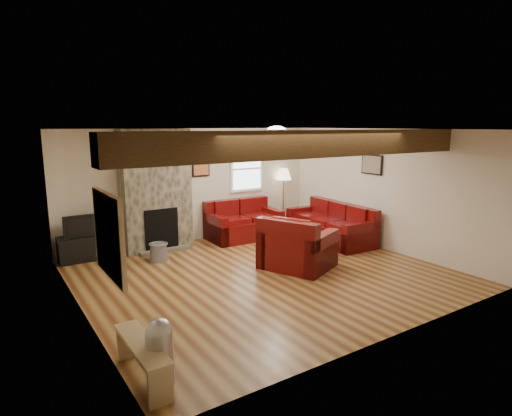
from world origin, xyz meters
The scene contains 18 objects.
room centered at (0.00, 0.00, 1.25)m, with size 8.00×8.00×8.00m.
oak_beam centered at (0.00, -1.25, 2.31)m, with size 6.00×0.36×0.38m, color #311F0E.
chimney_breast centered at (-1.00, 2.49, 1.22)m, with size 1.40×0.67×2.50m.
back_window centered at (1.35, 2.71, 1.55)m, with size 0.90×0.08×1.10m, color white, non-canonical shape.
hatch_window centered at (-2.96, -1.50, 1.45)m, with size 0.08×1.00×0.90m, color #A58357, non-canonical shape.
ceiling_dome centered at (0.90, 0.90, 2.44)m, with size 0.40×0.40×0.18m, color #EDE2CA, non-canonical shape.
artwork_back centered at (0.15, 2.71, 1.70)m, with size 0.42×0.06×0.52m, color black, non-canonical shape.
artwork_right centered at (2.96, 0.30, 1.75)m, with size 0.06×0.55×0.42m, color black, non-canonical shape.
sofa_three centered at (2.48, 1.00, 0.42)m, with size 2.17×0.91×0.84m, color #47050A, non-canonical shape.
loveseat centered at (0.97, 2.23, 0.44)m, with size 1.64×0.94×0.87m, color #47050A, non-canonical shape.
armchair_red centered at (0.73, -0.03, 0.47)m, with size 1.17×1.03×0.95m, color #47050A, non-canonical shape.
coffee_table centered at (1.42, 0.39, 0.21)m, with size 0.84×0.84×0.44m.
tv_cabinet centered at (-2.45, 2.53, 0.24)m, with size 0.97×0.39×0.48m, color black.
television centered at (-2.45, 2.53, 0.70)m, with size 0.74×0.10×0.43m, color black.
floor_lamp centered at (2.33, 2.55, 1.29)m, with size 0.39×0.39×1.51m.
pine_bench centered at (-2.83, -1.95, 0.21)m, with size 0.26×1.09×0.41m, color #A58357, non-canonical shape.
pedal_bin centered at (-2.70, -2.10, 0.35)m, with size 0.28×0.28×0.70m, color #A4A5AA, non-canonical shape.
coal_bucket centered at (-1.27, 1.72, 0.18)m, with size 0.38×0.38×0.35m, color gray, non-canonical shape.
Camera 1 is at (-4.04, -5.91, 2.57)m, focal length 30.00 mm.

